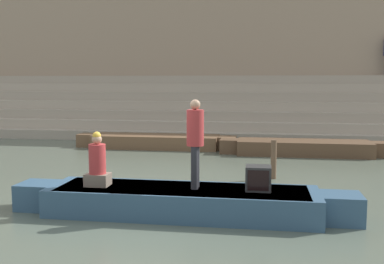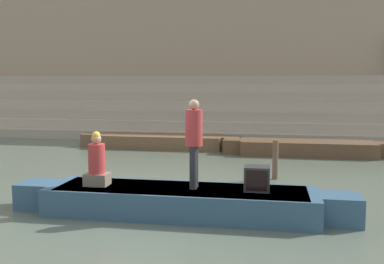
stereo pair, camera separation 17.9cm
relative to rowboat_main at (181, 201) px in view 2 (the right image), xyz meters
The scene contains 10 objects.
ground_plane 1.25m from the rowboat_main, 147.09° to the left, with size 120.00×120.00×0.00m, color #566051.
ghat_steps 12.35m from the rowboat_main, 94.78° to the left, with size 36.00×4.19×2.70m.
back_wall 15.08m from the rowboat_main, 94.09° to the left, with size 34.20×1.28×9.44m.
rowboat_main is the anchor object (origin of this frame).
person_standing 1.20m from the rowboat_main, 12.53° to the left, with size 0.31×0.31×1.62m.
person_rowing 1.72m from the rowboat_main, behind, with size 0.44×0.35×1.02m.
tv_set 1.46m from the rowboat_main, ahead, with size 0.45×0.40×0.44m.
moored_boat_shore 7.78m from the rowboat_main, 68.91° to the left, with size 5.55×1.31×0.47m.
moored_boat_distant 8.34m from the rowboat_main, 106.89° to the left, with size 5.88×1.31×0.47m.
mooring_post 3.80m from the rowboat_main, 62.79° to the left, with size 0.14×0.14×0.99m, color brown.
Camera 2 is at (2.65, -8.56, 2.46)m, focal length 42.00 mm.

